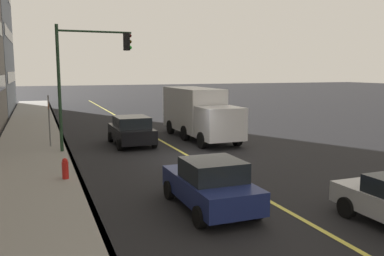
% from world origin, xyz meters
% --- Properties ---
extents(ground, '(200.00, 200.00, 0.00)m').
position_xyz_m(ground, '(0.00, 0.00, 0.00)').
color(ground, black).
extents(sidewalk_slab, '(80.00, 3.65, 0.15)m').
position_xyz_m(sidewalk_slab, '(0.00, 7.19, 0.07)').
color(sidewalk_slab, gray).
rests_on(sidewalk_slab, ground).
extents(curb_edge, '(80.00, 0.16, 0.15)m').
position_xyz_m(curb_edge, '(0.00, 5.45, 0.07)').
color(curb_edge, slate).
rests_on(curb_edge, ground).
extents(lane_stripe_center, '(80.00, 0.16, 0.01)m').
position_xyz_m(lane_stripe_center, '(0.00, 0.00, 0.01)').
color(lane_stripe_center, '#D8CC4C').
rests_on(lane_stripe_center, ground).
extents(car_black, '(4.18, 2.11, 1.63)m').
position_xyz_m(car_black, '(4.38, 1.94, 0.83)').
color(car_black, black).
rests_on(car_black, ground).
extents(car_navy, '(3.99, 1.95, 1.56)m').
position_xyz_m(car_navy, '(-6.98, 2.07, 0.77)').
color(car_navy, navy).
rests_on(car_navy, ground).
extents(truck_white, '(7.99, 2.39, 3.08)m').
position_xyz_m(truck_white, '(5.17, -2.43, 1.63)').
color(truck_white, silver).
rests_on(truck_white, ground).
extents(traffic_light_mast, '(0.28, 3.76, 6.40)m').
position_xyz_m(traffic_light_mast, '(3.18, 4.45, 4.34)').
color(traffic_light_mast, '#1E3823').
rests_on(traffic_light_mast, ground).
extents(street_sign_post, '(0.60, 0.08, 2.88)m').
position_xyz_m(street_sign_post, '(4.72, 6.27, 1.70)').
color(street_sign_post, slate).
rests_on(street_sign_post, ground).
extents(fire_hydrant, '(0.24, 0.24, 0.94)m').
position_xyz_m(fire_hydrant, '(-2.35, 5.97, 0.47)').
color(fire_hydrant, red).
rests_on(fire_hydrant, ground).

